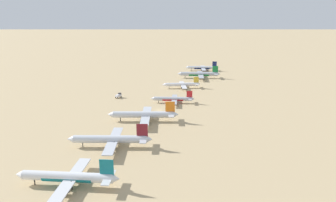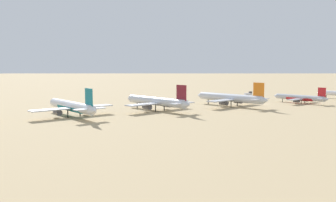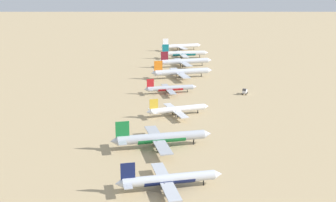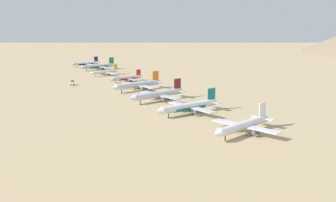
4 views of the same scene
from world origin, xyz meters
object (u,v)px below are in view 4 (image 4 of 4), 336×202
at_px(parked_jet_2, 105,72).
at_px(parked_jet_7, 244,125).
at_px(parked_jet_3, 127,78).
at_px(parked_jet_4, 138,85).
at_px(parked_jet_1, 99,66).
at_px(parked_jet_0, 86,63).
at_px(parked_jet_6, 190,106).
at_px(service_truck, 72,83).
at_px(parked_jet_5, 159,94).

bearing_deg(parked_jet_2, parked_jet_7, 80.43).
relative_size(parked_jet_3, parked_jet_4, 0.73).
height_order(parked_jet_1, parked_jet_3, parked_jet_1).
height_order(parked_jet_0, parked_jet_6, parked_jet_6).
bearing_deg(parked_jet_6, parked_jet_0, -100.62).
relative_size(parked_jet_7, service_truck, 7.64).
height_order(parked_jet_7, service_truck, parked_jet_7).
bearing_deg(parked_jet_1, parked_jet_6, 78.00).
bearing_deg(parked_jet_5, parked_jet_7, 82.94).
distance_m(parked_jet_3, parked_jet_7, 178.99).
relative_size(parked_jet_1, parked_jet_6, 0.98).
height_order(parked_jet_6, parked_jet_7, parked_jet_6).
distance_m(parked_jet_2, parked_jet_4, 94.01).
distance_m(parked_jet_0, parked_jet_6, 266.25).
bearing_deg(parked_jet_4, parked_jet_1, -102.77).
bearing_deg(parked_jet_7, parked_jet_2, -99.57).
xyz_separation_m(parked_jet_1, parked_jet_7, (51.85, 268.93, -0.03)).
bearing_deg(parked_jet_3, parked_jet_1, -100.26).
bearing_deg(parked_jet_0, parked_jet_1, 87.19).
bearing_deg(parked_jet_4, parked_jet_0, -100.57).
relative_size(parked_jet_0, parked_jet_5, 0.82).
bearing_deg(parked_jet_4, parked_jet_5, 77.24).
height_order(parked_jet_1, parked_jet_2, parked_jet_1).
bearing_deg(parked_jet_4, service_truck, -58.76).
bearing_deg(service_truck, parked_jet_7, 93.57).
relative_size(parked_jet_1, parked_jet_4, 0.95).
distance_m(parked_jet_5, parked_jet_6, 41.88).
height_order(parked_jet_2, parked_jet_5, parked_jet_5).
distance_m(parked_jet_4, parked_jet_5, 43.84).
relative_size(parked_jet_4, parked_jet_7, 1.08).
distance_m(parked_jet_4, parked_jet_7, 132.97).
distance_m(parked_jet_0, parked_jet_2, 86.59).
distance_m(parked_jet_2, parked_jet_6, 179.66).
bearing_deg(parked_jet_1, parked_jet_4, 77.23).
bearing_deg(parked_jet_1, parked_jet_2, 72.62).
relative_size(parked_jet_0, parked_jet_7, 0.87).
bearing_deg(parked_jet_3, parked_jet_7, 78.74).
bearing_deg(service_truck, parked_jet_3, 169.19).
distance_m(parked_jet_3, parked_jet_4, 46.45).
xyz_separation_m(parked_jet_4, service_truck, (32.18, -53.05, -2.49)).
height_order(parked_jet_6, service_truck, parked_jet_6).
height_order(parked_jet_0, parked_jet_2, parked_jet_0).
relative_size(parked_jet_2, parked_jet_7, 0.81).
bearing_deg(parked_jet_4, parked_jet_7, 81.06).
bearing_deg(parked_jet_2, parked_jet_5, 78.81).
distance_m(parked_jet_3, parked_jet_5, 90.19).
bearing_deg(parked_jet_0, parked_jet_6, 79.38).
bearing_deg(parked_jet_0, parked_jet_2, 79.30).
xyz_separation_m(parked_jet_2, parked_jet_7, (37.72, 223.80, 0.80)).
xyz_separation_m(parked_jet_3, parked_jet_6, (30.22, 128.34, 1.08)).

